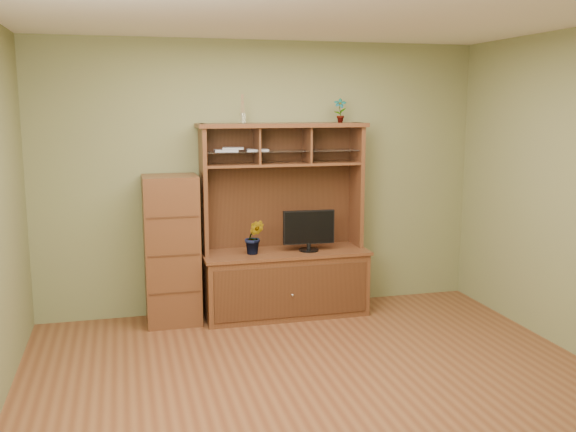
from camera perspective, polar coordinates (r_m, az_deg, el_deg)
name	(u,v)px	position (r m, az deg, el deg)	size (l,w,h in m)	color
room	(323,208)	(4.56, 3.17, 0.70)	(4.54, 4.04, 2.74)	#5D311A
media_hutch	(284,263)	(6.40, -0.33, -4.18)	(1.66, 0.61, 1.90)	#4B2B15
monitor	(309,230)	(6.31, 1.87, -1.23)	(0.51, 0.20, 0.40)	black
orchid_plant	(254,237)	(6.18, -3.02, -1.88)	(0.19, 0.15, 0.34)	#315B1F
top_plant	(340,110)	(6.45, 4.64, 9.34)	(0.13, 0.09, 0.24)	#2A6122
reed_diffuser	(243,112)	(6.20, -4.06, 9.22)	(0.06, 0.06, 0.28)	silver
magazines	(238,150)	(6.21, -4.44, 5.90)	(0.53, 0.19, 0.04)	#A4A4A8
side_cabinet	(172,250)	(6.21, -10.29, -2.99)	(0.51, 0.46, 1.42)	#4B2B15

